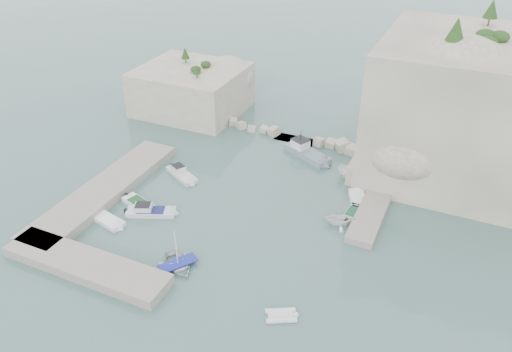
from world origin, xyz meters
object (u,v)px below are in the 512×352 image
at_px(motorboat_d, 151,214).
at_px(rowboat, 178,267).
at_px(motorboat_e, 109,223).
at_px(tender_east_b, 352,215).
at_px(tender_east_d, 357,180).
at_px(motorboat_c, 138,205).
at_px(tender_east_c, 358,204).
at_px(inflatable_dinghy, 281,317).
at_px(tender_east_a, 339,224).
at_px(work_boat, 307,156).
at_px(motorboat_a, 182,176).

bearing_deg(motorboat_d, rowboat, -62.59).
relative_size(motorboat_e, rowboat, 0.97).
relative_size(motorboat_e, tender_east_b, 1.07).
distance_m(motorboat_e, tender_east_d, 30.69).
relative_size(motorboat_c, tender_east_c, 0.84).
height_order(motorboat_d, tender_east_c, motorboat_d).
distance_m(motorboat_e, inflatable_dinghy, 23.11).
bearing_deg(tender_east_b, inflatable_dinghy, 179.04).
xyz_separation_m(inflatable_dinghy, tender_east_a, (0.83, 15.22, 0.00)).
xyz_separation_m(motorboat_d, inflatable_dinghy, (19.34, -8.15, 0.00)).
relative_size(motorboat_e, work_boat, 0.52).
bearing_deg(tender_east_a, motorboat_c, 85.73).
xyz_separation_m(motorboat_a, motorboat_c, (-1.28, -7.60, 0.00)).
distance_m(rowboat, tender_east_d, 26.32).
distance_m(motorboat_a, tender_east_d, 22.44).
bearing_deg(tender_east_d, inflatable_dinghy, 171.47).
xyz_separation_m(tender_east_b, tender_east_d, (-1.45, 7.78, 0.00)).
bearing_deg(motorboat_e, inflatable_dinghy, 1.09).
distance_m(motorboat_d, tender_east_c, 24.21).
height_order(motorboat_c, rowboat, rowboat).
height_order(tender_east_a, tender_east_c, tender_east_a).
bearing_deg(motorboat_e, motorboat_a, 92.72).
bearing_deg(rowboat, tender_east_d, 6.62).
height_order(motorboat_e, tender_east_b, same).
relative_size(tender_east_b, work_boat, 0.49).
relative_size(rowboat, work_boat, 0.54).
xyz_separation_m(motorboat_e, tender_east_b, (24.32, 12.68, 0.00)).
height_order(rowboat, tender_east_d, tender_east_d).
relative_size(motorboat_e, tender_east_c, 0.74).
xyz_separation_m(tender_east_b, tender_east_c, (0.11, 2.49, 0.00)).
relative_size(motorboat_c, tender_east_d, 0.92).
height_order(tender_east_c, work_boat, work_boat).
distance_m(motorboat_d, motorboat_c, 2.55).
relative_size(rowboat, tender_east_b, 1.11).
xyz_separation_m(motorboat_c, tender_east_b, (23.45, 8.43, 0.00)).
xyz_separation_m(rowboat, tender_east_d, (12.01, 23.42, 0.00)).
xyz_separation_m(motorboat_c, rowboat, (9.99, -7.21, 0.00)).
bearing_deg(tender_east_a, rowboat, 117.17).
bearing_deg(tender_east_d, tender_east_b, -177.41).
bearing_deg(motorboat_e, tender_east_b, 40.51).
relative_size(motorboat_c, tender_east_b, 1.21).
relative_size(motorboat_a, inflatable_dinghy, 1.94).
bearing_deg(rowboat, tender_east_a, -9.40).
relative_size(inflatable_dinghy, tender_east_b, 0.77).
distance_m(motorboat_d, inflatable_dinghy, 20.99).
bearing_deg(tender_east_a, motorboat_e, 94.39).
bearing_deg(work_boat, motorboat_d, -93.34).
xyz_separation_m(motorboat_a, tender_east_b, (22.17, 0.83, 0.00)).
relative_size(motorboat_e, motorboat_d, 0.68).
distance_m(motorboat_a, tender_east_b, 22.19).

